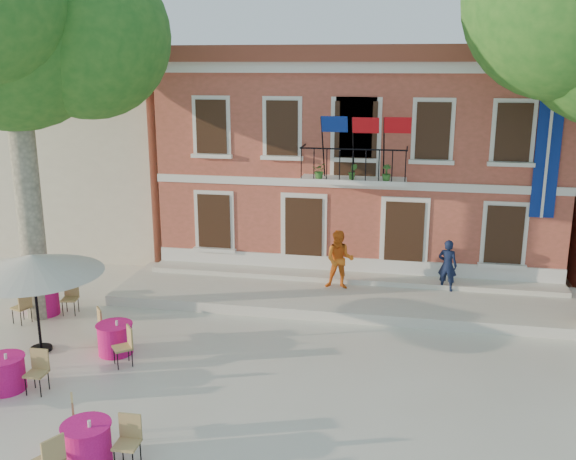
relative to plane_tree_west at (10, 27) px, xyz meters
The scene contains 12 objects.
ground 10.28m from the plane_tree_west, 13.93° to the right, with size 90.00×90.00×0.00m, color beige.
main_building 12.58m from the plane_tree_west, 44.81° to the left, with size 13.50×9.59×7.50m.
neighbor_west 10.92m from the plane_tree_west, 108.01° to the left, with size 9.40×9.40×6.40m.
terrace 11.76m from the plane_tree_west, 18.36° to the left, with size 14.00×3.40×0.30m, color silver.
plane_tree_west is the anchor object (origin of this frame).
patio_umbrella 6.09m from the plane_tree_west, 58.18° to the right, with size 3.36×3.36×2.50m.
pedestrian_navy 13.69m from the plane_tree_west, 17.25° to the left, with size 0.57×0.38×1.58m, color #0F1835.
pedestrian_orange 10.97m from the plane_tree_west, 20.87° to the left, with size 0.88×0.68×1.80m, color orange.
cafe_table_0 8.58m from the plane_tree_west, 67.88° to the right, with size 1.64×1.87×0.95m.
cafe_table_1 10.71m from the plane_tree_west, 52.58° to the right, with size 1.64×1.87×0.95m.
cafe_table_3 7.42m from the plane_tree_west, 77.44° to the left, with size 1.77×1.84×0.95m.
cafe_table_4 8.28m from the plane_tree_west, 30.09° to the right, with size 1.53×1.76×0.95m.
Camera 1 is at (3.67, -13.78, 6.97)m, focal length 40.00 mm.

